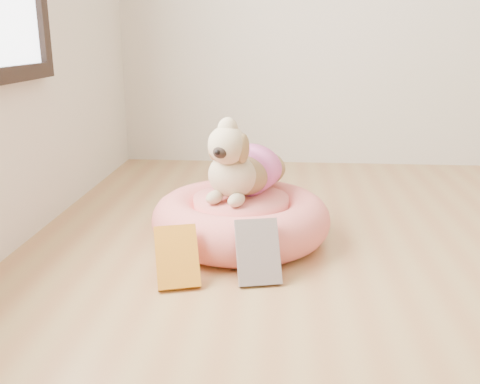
# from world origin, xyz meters

# --- Properties ---
(pet_bed) EXTENTS (0.72, 0.72, 0.19)m
(pet_bed) POSITION_xyz_m (-1.13, 0.83, 0.09)
(pet_bed) COLOR #EC5C65
(pet_bed) RESTS_ON floor
(dog) EXTENTS (0.45, 0.54, 0.34)m
(dog) POSITION_xyz_m (-1.13, 0.86, 0.35)
(dog) COLOR brown
(dog) RESTS_ON pet_bed
(book_yellow) EXTENTS (0.18, 0.18, 0.19)m
(book_yellow) POSITION_xyz_m (-1.31, 0.42, 0.10)
(book_yellow) COLOR yellow
(book_yellow) RESTS_ON floor
(book_white) EXTENTS (0.17, 0.16, 0.21)m
(book_white) POSITION_xyz_m (-1.04, 0.46, 0.10)
(book_white) COLOR white
(book_white) RESTS_ON floor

